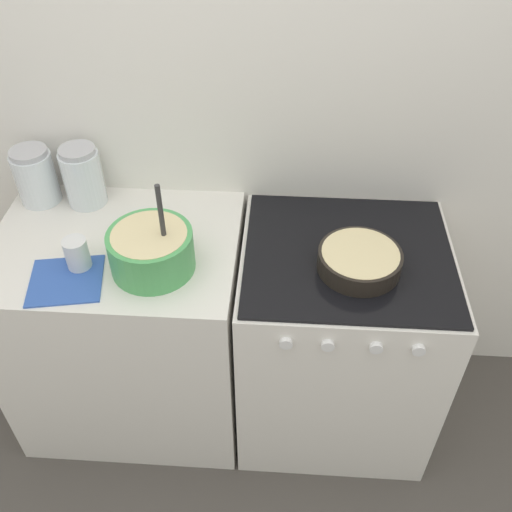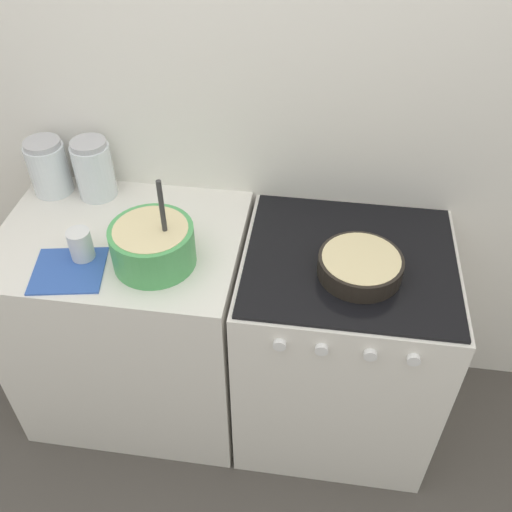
% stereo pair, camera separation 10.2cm
% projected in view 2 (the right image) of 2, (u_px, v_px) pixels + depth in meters
% --- Properties ---
extents(ground_plane, '(12.00, 12.00, 0.00)m').
position_uv_depth(ground_plane, '(230.00, 468.00, 2.25)').
color(ground_plane, '#4C4742').
extents(wall_back, '(4.68, 0.05, 2.40)m').
position_uv_depth(wall_back, '(254.00, 112.00, 1.94)').
color(wall_back, white).
rests_on(wall_back, ground_plane).
extents(countertop_cabinet, '(0.84, 0.64, 0.88)m').
position_uv_depth(countertop_cabinet, '(136.00, 322.00, 2.24)').
color(countertop_cabinet, silver).
rests_on(countertop_cabinet, ground_plane).
extents(stove, '(0.71, 0.66, 0.88)m').
position_uv_depth(stove, '(338.00, 345.00, 2.16)').
color(stove, white).
rests_on(stove, ground_plane).
extents(mixing_bowl, '(0.27, 0.27, 0.32)m').
position_uv_depth(mixing_bowl, '(153.00, 243.00, 1.79)').
color(mixing_bowl, '#4CA559').
rests_on(mixing_bowl, countertop_cabinet).
extents(baking_pan, '(0.27, 0.27, 0.07)m').
position_uv_depth(baking_pan, '(360.00, 265.00, 1.78)').
color(baking_pan, black).
rests_on(baking_pan, stove).
extents(storage_jar_left, '(0.14, 0.14, 0.21)m').
position_uv_depth(storage_jar_left, '(49.00, 170.00, 2.08)').
color(storage_jar_left, silver).
rests_on(storage_jar_left, countertop_cabinet).
extents(storage_jar_middle, '(0.14, 0.14, 0.22)m').
position_uv_depth(storage_jar_middle, '(95.00, 172.00, 2.06)').
color(storage_jar_middle, silver).
rests_on(storage_jar_middle, countertop_cabinet).
extents(tin_can, '(0.08, 0.08, 0.11)m').
position_uv_depth(tin_can, '(81.00, 245.00, 1.82)').
color(tin_can, silver).
rests_on(tin_can, countertop_cabinet).
extents(recipe_page, '(0.26, 0.25, 0.01)m').
position_uv_depth(recipe_page, '(69.00, 270.00, 1.81)').
color(recipe_page, '#3359B2').
rests_on(recipe_page, countertop_cabinet).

